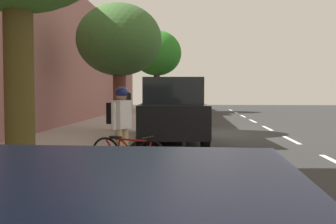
{
  "coord_description": "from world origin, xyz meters",
  "views": [
    {
      "loc": [
        0.37,
        15.34,
        1.6
      ],
      "look_at": [
        0.9,
        6.82,
        1.15
      ],
      "focal_mm": 42.63,
      "sensor_mm": 36.0,
      "label": 1
    }
  ],
  "objects": [
    {
      "name": "bicycle_at_curb",
      "position": [
        1.65,
        7.64,
        0.36
      ],
      "size": [
        1.61,
        0.72,
        0.73
      ],
      "color": "black",
      "rests_on": "ground"
    },
    {
      "name": "pedestrian_on_phone",
      "position": [
        3.8,
        -4.69,
        1.08
      ],
      "size": [
        0.58,
        0.36,
        1.63
      ],
      "color": "black",
      "rests_on": "sidewalk"
    },
    {
      "name": "street_tree_mid_block",
      "position": [
        3.1,
        0.6,
        3.47
      ],
      "size": [
        3.16,
        3.16,
        4.69
      ],
      "color": "brown",
      "rests_on": "sidewalk"
    },
    {
      "name": "sidewalk",
      "position": [
        3.96,
        0.0,
        0.08
      ],
      "size": [
        3.55,
        40.02,
        0.16
      ],
      "primitive_type": "cube",
      "color": "#ADA09D",
      "rests_on": "ground"
    },
    {
      "name": "ground",
      "position": [
        0.0,
        0.0,
        0.0
      ],
      "size": [
        64.03,
        64.03,
        0.0
      ],
      "primitive_type": "plane",
      "color": "#2C2C2C"
    },
    {
      "name": "parked_suv_green_nearest",
      "position": [
        0.91,
        -12.55,
        1.03
      ],
      "size": [
        2.11,
        4.77,
        1.99
      ],
      "color": "#1E512D",
      "rests_on": "ground"
    },
    {
      "name": "parked_suv_black_mid",
      "position": [
        0.99,
        3.05,
        1.03
      ],
      "size": [
        2.2,
        4.81,
        1.99
      ],
      "color": "black",
      "rests_on": "ground"
    },
    {
      "name": "street_tree_near_cyclist",
      "position": [
        3.1,
        -14.9,
        4.46
      ],
      "size": [
        3.73,
        3.73,
        6.05
      ],
      "color": "brown",
      "rests_on": "sidewalk"
    },
    {
      "name": "lane_stripe_bike_edge",
      "position": [
        0.64,
        0.0,
        0.0
      ],
      "size": [
        0.12,
        40.02,
        0.01
      ],
      "primitive_type": "cube",
      "color": "white",
      "rests_on": "ground"
    },
    {
      "name": "parked_sedan_red_second",
      "position": [
        0.97,
        -3.02,
        0.75
      ],
      "size": [
        1.91,
        4.44,
        1.52
      ],
      "color": "maroon",
      "rests_on": "ground"
    },
    {
      "name": "cyclist_with_backpack",
      "position": [
        1.87,
        7.18,
        1.03
      ],
      "size": [
        0.52,
        0.56,
        1.7
      ],
      "color": "#C6B284",
      "rests_on": "ground"
    },
    {
      "name": "lane_stripe_centre",
      "position": [
        -2.87,
        -0.01,
        0.0
      ],
      "size": [
        0.14,
        40.0,
        0.01
      ],
      "color": "white",
      "rests_on": "ground"
    },
    {
      "name": "building_facade",
      "position": [
        5.99,
        0.0,
        3.13
      ],
      "size": [
        0.5,
        40.02,
        6.25
      ],
      "primitive_type": "cube",
      "color": "#A66C6B",
      "rests_on": "ground"
    },
    {
      "name": "curb_edge",
      "position": [
        2.11,
        0.0,
        0.08
      ],
      "size": [
        0.16,
        40.02,
        0.16
      ],
      "primitive_type": "cube",
      "color": "gray",
      "rests_on": "ground"
    }
  ]
}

